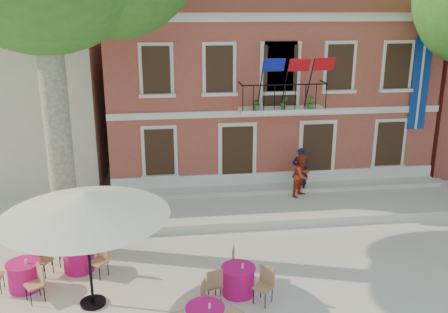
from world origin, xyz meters
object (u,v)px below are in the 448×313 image
patio_umbrella (84,204)px  pedestrian_navy (300,170)px  pedestrian_orange (302,175)px  cafe_table_3 (78,257)px  cafe_table_4 (238,279)px  cafe_table_0 (24,274)px

patio_umbrella → pedestrian_navy: (7.13, 6.34, -1.55)m
patio_umbrella → pedestrian_orange: 9.33m
cafe_table_3 → cafe_table_4: bearing=-22.4°
cafe_table_4 → pedestrian_orange: bearing=60.3°
cafe_table_3 → cafe_table_4: size_ratio=0.99×
patio_umbrella → cafe_table_0: patio_umbrella is taller
pedestrian_navy → pedestrian_orange: size_ratio=1.07×
cafe_table_0 → cafe_table_4: bearing=-9.8°
cafe_table_3 → patio_umbrella: bearing=-71.7°
pedestrian_navy → cafe_table_0: size_ratio=0.93×
cafe_table_0 → cafe_table_4: same height
patio_umbrella → cafe_table_0: bearing=152.8°
pedestrian_navy → cafe_table_3: 9.00m
cafe_table_3 → cafe_table_4: same height
cafe_table_0 → cafe_table_4: size_ratio=1.02×
pedestrian_navy → cafe_table_4: pedestrian_navy is taller
pedestrian_navy → cafe_table_0: bearing=43.2°
patio_umbrella → cafe_table_3: 2.97m
pedestrian_navy → cafe_table_0: pedestrian_navy is taller
cafe_table_0 → cafe_table_3: size_ratio=1.04×
pedestrian_navy → pedestrian_orange: 0.48m
pedestrian_orange → cafe_table_3: pedestrian_orange is taller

